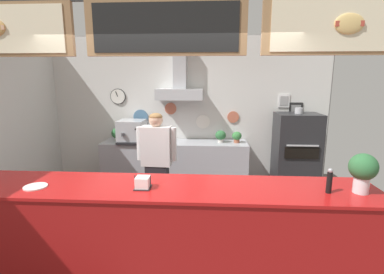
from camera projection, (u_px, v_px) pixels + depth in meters
The scene contains 14 objects.
ground_plane at pixel (173, 256), 3.42m from camera, with size 6.45×6.45×0.00m, color #514C47.
back_wall_assembly at pixel (187, 108), 5.39m from camera, with size 5.38×2.93×2.89m.
service_counter at pixel (166, 237), 2.85m from camera, with size 4.04×0.73×1.07m.
back_prep_counter at pixel (175, 166), 5.42m from camera, with size 2.70×0.62×0.94m.
pizza_oven at pixel (296, 155), 5.12m from camera, with size 0.75×0.65×1.60m.
shop_worker at pixel (157, 165), 4.07m from camera, with size 0.57×0.24×1.63m.
espresso_machine at pixel (132, 131), 5.31m from camera, with size 0.48×0.55×0.40m.
potted_basil at pixel (221, 136), 5.26m from camera, with size 0.20×0.20×0.22m.
potted_sage at pixel (237, 137), 5.24m from camera, with size 0.18×0.18×0.21m.
potted_rosemary at pixel (118, 134), 5.38m from camera, with size 0.23×0.23×0.25m.
pepper_grinder at pixel (329, 181), 2.56m from camera, with size 0.05×0.05×0.23m.
condiment_plate at pixel (35, 187), 2.71m from camera, with size 0.21×0.21×0.01m.
basil_vase at pixel (363, 171), 2.54m from camera, with size 0.24×0.24×0.37m.
napkin_holder at pixel (143, 183), 2.68m from camera, with size 0.16×0.15×0.13m.
Camera 1 is at (0.41, -3.04, 2.08)m, focal length 26.60 mm.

